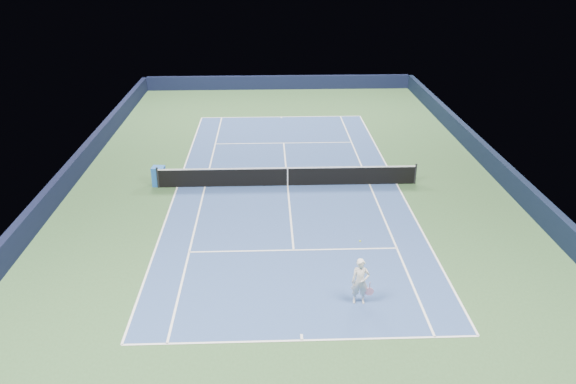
{
  "coord_description": "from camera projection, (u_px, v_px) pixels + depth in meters",
  "views": [
    {
      "loc": [
        -0.95,
        -25.65,
        11.22
      ],
      "look_at": [
        -0.09,
        -3.0,
        1.0
      ],
      "focal_mm": 35.0,
      "sensor_mm": 36.0,
      "label": 1
    }
  ],
  "objects": [
    {
      "name": "sponsor_cube",
      "position": [
        159.0,
        176.0,
        27.85
      ],
      "size": [
        0.66,
        0.6,
        0.98
      ],
      "color": "#1C54AA",
      "rests_on": "ground"
    },
    {
      "name": "baseline_near",
      "position": [
        302.0,
        340.0,
        17.18
      ],
      "size": [
        10.97,
        0.08,
        0.0
      ],
      "primitive_type": "cube",
      "color": "white",
      "rests_on": "ground"
    },
    {
      "name": "sideline_singles_left",
      "position": [
        205.0,
        187.0,
        27.87
      ],
      "size": [
        0.08,
        23.77,
        0.0
      ],
      "primitive_type": "cube",
      "color": "white",
      "rests_on": "ground"
    },
    {
      "name": "ground",
      "position": [
        288.0,
        186.0,
        28.01
      ],
      "size": [
        40.0,
        40.0,
        0.0
      ],
      "primitive_type": "plane",
      "color": "#2E4F2B",
      "rests_on": "ground"
    },
    {
      "name": "center_service_line",
      "position": [
        288.0,
        185.0,
        28.01
      ],
      "size": [
        0.08,
        12.8,
        0.0
      ],
      "primitive_type": "cube",
      "color": "white",
      "rests_on": "ground"
    },
    {
      "name": "tennis_net",
      "position": [
        288.0,
        176.0,
        27.8
      ],
      "size": [
        12.9,
        0.1,
        1.07
      ],
      "color": "black",
      "rests_on": "ground"
    },
    {
      "name": "center_mark_far",
      "position": [
        281.0,
        117.0,
        38.7
      ],
      "size": [
        0.08,
        0.3,
        0.0
      ],
      "primitive_type": "cube",
      "color": "white",
      "rests_on": "ground"
    },
    {
      "name": "wall_left",
      "position": [
        67.0,
        179.0,
        27.41
      ],
      "size": [
        0.35,
        40.0,
        1.1
      ],
      "primitive_type": "cube",
      "color": "black",
      "rests_on": "ground"
    },
    {
      "name": "sideline_singles_right",
      "position": [
        369.0,
        184.0,
        28.15
      ],
      "size": [
        0.08,
        23.77,
        0.0
      ],
      "primitive_type": "cube",
      "color": "white",
      "rests_on": "ground"
    },
    {
      "name": "service_line_near",
      "position": [
        294.0,
        250.0,
        22.18
      ],
      "size": [
        8.23,
        0.08,
        0.0
      ],
      "primitive_type": "cube",
      "color": "white",
      "rests_on": "ground"
    },
    {
      "name": "tennis_player",
      "position": [
        360.0,
        282.0,
        18.66
      ],
      "size": [
        0.78,
        1.25,
        1.84
      ],
      "color": "silver",
      "rests_on": "ground"
    },
    {
      "name": "center_mark_near",
      "position": [
        302.0,
        337.0,
        17.32
      ],
      "size": [
        0.08,
        0.3,
        0.0
      ],
      "primitive_type": "cube",
      "color": "white",
      "rests_on": "ground"
    },
    {
      "name": "service_line_far",
      "position": [
        284.0,
        143.0,
        33.84
      ],
      "size": [
        8.23,
        0.08,
        0.0
      ],
      "primitive_type": "cube",
      "color": "white",
      "rests_on": "ground"
    },
    {
      "name": "sideline_doubles_left",
      "position": [
        177.0,
        187.0,
        27.82
      ],
      "size": [
        0.08,
        23.77,
        0.0
      ],
      "primitive_type": "cube",
      "color": "white",
      "rests_on": "ground"
    },
    {
      "name": "sideline_doubles_right",
      "position": [
        396.0,
        184.0,
        28.2
      ],
      "size": [
        0.08,
        23.77,
        0.0
      ],
      "primitive_type": "cube",
      "color": "white",
      "rests_on": "ground"
    },
    {
      "name": "wall_far",
      "position": [
        279.0,
        82.0,
        45.84
      ],
      "size": [
        22.0,
        0.35,
        1.1
      ],
      "primitive_type": "cube",
      "color": "black",
      "rests_on": "ground"
    },
    {
      "name": "baseline_far",
      "position": [
        281.0,
        117.0,
        38.83
      ],
      "size": [
        10.97,
        0.08,
        0.0
      ],
      "primitive_type": "cube",
      "color": "white",
      "rests_on": "ground"
    },
    {
      "name": "court_surface",
      "position": [
        288.0,
        185.0,
        28.01
      ],
      "size": [
        10.97,
        23.77,
        0.01
      ],
      "primitive_type": "cube",
      "color": "navy",
      "rests_on": "ground"
    },
    {
      "name": "wall_right",
      "position": [
        503.0,
        172.0,
        28.16
      ],
      "size": [
        0.35,
        40.0,
        1.1
      ],
      "primitive_type": "cube",
      "color": "black",
      "rests_on": "ground"
    }
  ]
}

